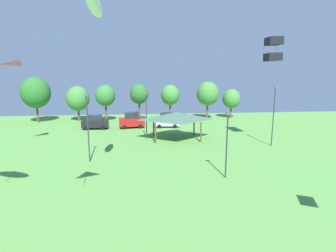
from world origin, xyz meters
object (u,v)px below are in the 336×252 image
Objects in this scene: park_pavilion at (176,116)px; light_post_2 at (146,113)px; light_post_0 at (88,124)px; treeline_tree_0 at (36,93)px; parked_car_third_from_left at (167,120)px; treeline_tree_2 at (105,96)px; kite_flying_0 at (20,67)px; light_post_1 at (274,113)px; treeline_tree_5 at (208,94)px; treeline_tree_1 at (78,99)px; treeline_tree_3 at (139,94)px; parked_car_leftmost at (95,122)px; treeline_tree_6 at (231,99)px; kite_flying_1 at (273,49)px; treeline_tree_4 at (170,95)px; kite_flying_8 at (94,5)px; parked_car_second_from_left at (132,120)px; light_post_3 at (227,141)px.

light_post_2 is (-3.92, 0.53, 0.43)m from park_pavilion.
treeline_tree_0 is at bearing 119.30° from light_post_0.
treeline_tree_2 reaches higher than parked_car_third_from_left.
kite_flying_0 reaches higher than park_pavilion.
light_post_1 is at bearing -19.98° from light_post_2.
treeline_tree_5 reaches higher than light_post_2.
kite_flying_0 is 0.36× the size of park_pavilion.
treeline_tree_3 is at bearing -6.31° from treeline_tree_1.
parked_car_leftmost is 27.01m from treeline_tree_6.
parked_car_third_from_left is 17.55m from light_post_1.
treeline_tree_4 is at bearing 115.15° from kite_flying_1.
light_post_1 is (22.75, -12.83, 2.85)m from parked_car_leftmost.
parked_car_third_from_left is 0.56× the size of park_pavilion.
treeline_tree_1 is (-26.97, 20.46, -7.15)m from kite_flying_1.
kite_flying_1 is (28.16, -0.23, 2.14)m from kite_flying_0.
kite_flying_8 is 0.70× the size of treeline_tree_6.
parked_car_third_from_left is 0.64× the size of light_post_0.
kite_flying_1 is 0.33× the size of treeline_tree_0.
kite_flying_1 is at bearing 101.00° from light_post_1.
park_pavilion is at bearing 41.42° from light_post_0.
parked_car_second_from_left is 0.78× the size of light_post_3.
treeline_tree_5 is at bearing 37.34° from kite_flying_0.
light_post_0 is 1.06× the size of light_post_2.
parked_car_leftmost is at bearing 100.40° from kite_flying_8.
light_post_0 is at bearing -138.58° from park_pavilion.
treeline_tree_2 reaches higher than treeline_tree_4.
parked_car_leftmost is 0.57× the size of treeline_tree_5.
light_post_1 is 1.09× the size of treeline_tree_1.
treeline_tree_0 is 1.42× the size of treeline_tree_6.
treeline_tree_0 reaches higher than parked_car_second_from_left.
treeline_tree_6 reaches higher than park_pavilion.
light_post_3 is (9.84, 0.51, -9.82)m from kite_flying_8.
kite_flying_8 is (9.72, -10.83, 3.74)m from kite_flying_0.
light_post_1 is 1.22× the size of treeline_tree_6.
parked_car_third_from_left is (7.35, 22.91, -11.77)m from kite_flying_8.
kite_flying_8 reaches higher than parked_car_third_from_left.
parked_car_second_from_left is (1.60, 22.95, -11.69)m from kite_flying_8.
light_post_1 is at bearing -65.36° from treeline_tree_4.
kite_flying_8 is at bearing -104.01° from light_post_2.
parked_car_third_from_left is 9.04m from treeline_tree_4.
parked_car_second_from_left is 8.42m from light_post_2.
kite_flying_8 reaches higher than kite_flying_0.
treeline_tree_0 is (-19.33, 14.91, 1.91)m from light_post_2.
treeline_tree_2 is (-3.32, 29.87, -8.19)m from kite_flying_8.
parked_car_third_from_left is at bearing 130.54° from light_post_1.
treeline_tree_3 is (4.93, 23.80, 1.29)m from light_post_0.
park_pavilion is (7.69, 14.60, -9.85)m from kite_flying_8.
treeline_tree_2 is (-21.76, 19.27, -6.59)m from kite_flying_1.
parked_car_second_from_left is 0.65× the size of treeline_tree_1.
treeline_tree_4 is at bearing 47.57° from kite_flying_0.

